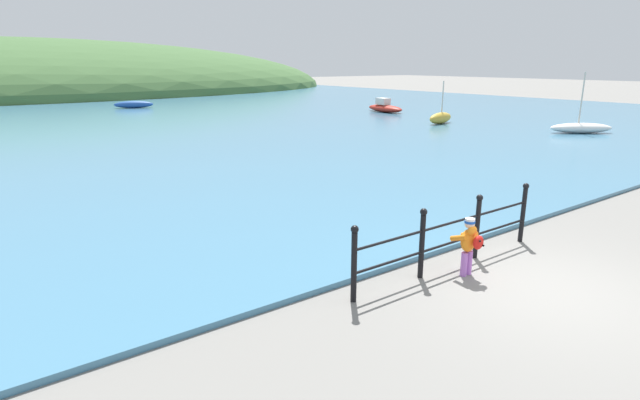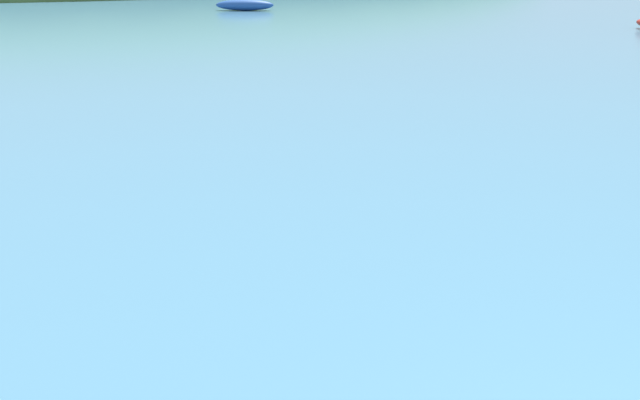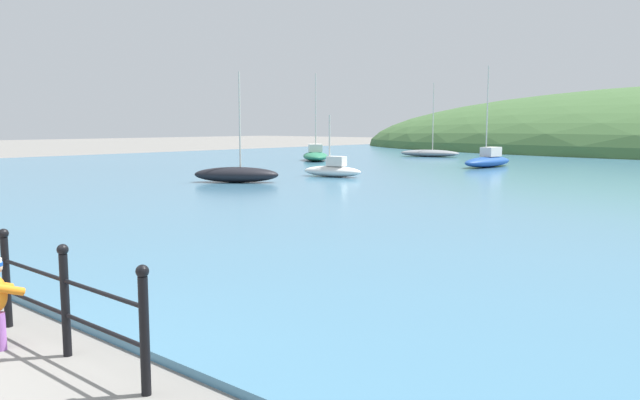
# 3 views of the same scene
# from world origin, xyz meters

# --- Properties ---
(iron_railing) EXTENTS (4.52, 0.12, 1.21)m
(iron_railing) POSITION_xyz_m (-0.57, 1.50, 0.64)
(iron_railing) COLOR black
(iron_railing) RESTS_ON ground
(boat_nearest_quay) EXTENTS (4.42, 4.48, 5.70)m
(boat_nearest_quay) POSITION_xyz_m (-21.16, 29.48, 0.46)
(boat_nearest_quay) COLOR #287551
(boat_nearest_quay) RESTS_ON water
(boat_green_fishing) EXTENTS (3.48, 2.98, 4.48)m
(boat_green_fishing) POSITION_xyz_m (-13.01, 15.40, 0.43)
(boat_green_fishing) COLOR black
(boat_green_fishing) RESTS_ON water
(boat_red_dinghy) EXTENTS (3.01, 1.55, 2.79)m
(boat_red_dinghy) POSITION_xyz_m (-11.82, 20.14, 0.41)
(boat_red_dinghy) COLOR silver
(boat_red_dinghy) RESTS_ON water
(boat_blue_hull) EXTENTS (1.42, 4.58, 5.58)m
(boat_blue_hull) POSITION_xyz_m (-9.55, 30.99, 0.48)
(boat_blue_hull) COLOR #1E4793
(boat_blue_hull) RESTS_ON water
(boat_twin_mast) EXTENTS (4.69, 2.64, 5.42)m
(boat_twin_mast) POSITION_xyz_m (-18.07, 38.79, 0.38)
(boat_twin_mast) COLOR gray
(boat_twin_mast) RESTS_ON water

